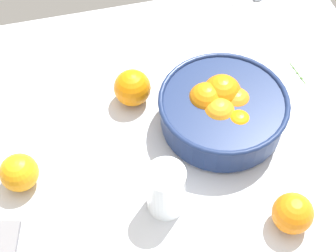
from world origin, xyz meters
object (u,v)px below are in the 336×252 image
juice_glass (166,192)px  loose_orange_2 (132,88)px  loose_orange_1 (19,173)px  spoon (248,0)px  loose_orange_0 (293,213)px  fruit_bowl (222,110)px

juice_glass → loose_orange_2: 28.50cm
loose_orange_1 → spoon: 78.07cm
spoon → loose_orange_0: bearing=-102.8°
loose_orange_0 → spoon: bearing=77.2°
loose_orange_2 → juice_glass: bearing=-88.4°
juice_glass → loose_orange_2: juice_glass is taller
loose_orange_0 → loose_orange_2: size_ratio=0.94×
fruit_bowl → juice_glass: (-16.84, -16.55, -0.26)cm
fruit_bowl → spoon: (20.49, 38.99, -4.92)cm
juice_glass → fruit_bowl: bearing=44.5°
fruit_bowl → spoon: bearing=62.3°
juice_glass → loose_orange_1: 30.09cm
loose_orange_2 → spoon: 46.90cm
loose_orange_1 → fruit_bowl: bearing=5.6°
loose_orange_0 → loose_orange_1: bearing=156.2°
loose_orange_0 → spoon: 67.18cm
fruit_bowl → loose_orange_2: 21.31cm
loose_orange_1 → loose_orange_2: bearing=31.4°
fruit_bowl → loose_orange_0: size_ratio=3.53×
juice_glass → loose_orange_2: size_ratio=1.39×
juice_glass → loose_orange_0: size_ratio=1.48×
loose_orange_0 → loose_orange_1: size_ratio=1.02×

